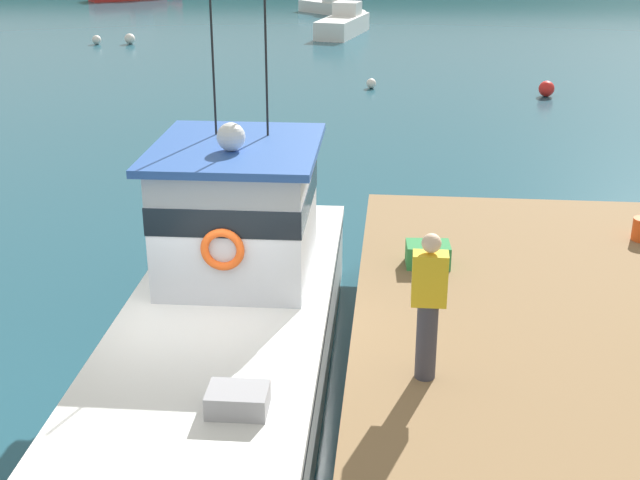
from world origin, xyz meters
name	(u,v)px	position (x,y,z in m)	size (l,w,h in m)	color
ground_plane	(217,385)	(0.00, 0.00, 0.00)	(200.00, 200.00, 0.00)	#1E4C5B
dock	(600,328)	(4.80, 0.00, 1.07)	(6.00, 9.00, 1.20)	#4C3D2D
main_fishing_boat	(233,305)	(0.19, 0.33, 1.01)	(2.66, 9.83, 4.80)	white
crate_stack_mid_dock	(428,254)	(2.73, 1.46, 1.36)	(0.60, 0.44, 0.32)	#2D8442
deckhand_by_the_boat	(428,304)	(2.63, -1.57, 2.06)	(0.36, 0.22, 1.63)	#383842
moored_boat_far_left	(330,7)	(-1.96, 41.29, 0.40)	(3.96, 3.79, 1.16)	silver
moored_boat_outer_mooring	(345,23)	(-0.51, 32.92, 0.52)	(2.44, 6.03, 1.50)	white
mooring_buoy_channel_marker	(546,89)	(7.10, 18.88, 0.26)	(0.51, 0.51, 0.51)	red
mooring_buoy_outer	(371,83)	(1.29, 19.67, 0.17)	(0.34, 0.34, 0.34)	silver
mooring_buoy_spare_mooring	(97,40)	(-11.54, 28.53, 0.20)	(0.41, 0.41, 0.41)	silver
mooring_buoy_inshore	(130,39)	(-10.06, 28.74, 0.24)	(0.47, 0.47, 0.47)	silver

